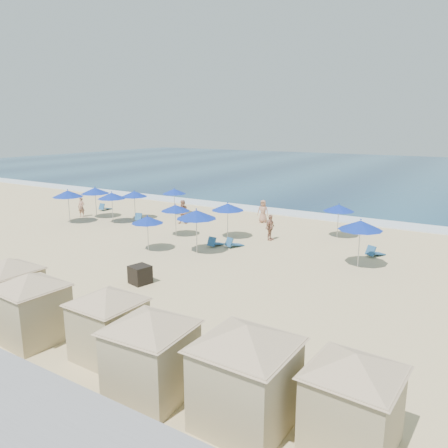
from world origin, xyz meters
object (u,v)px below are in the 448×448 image
Objects in this scene: umbrella_3 at (112,196)px; beachgoer_1 at (183,212)px; umbrella_10 at (360,225)px; umbrella_5 at (175,208)px; umbrella_8 at (196,214)px; beachgoer_3 at (263,211)px; umbrella_6 at (147,220)px; beachgoer_2 at (270,227)px; umbrella_2 at (134,194)px; umbrella_1 at (68,194)px; umbrella_0 at (95,191)px; umbrella_9 at (339,208)px; umbrella_7 at (228,207)px; cabana_2 at (31,298)px; cabana_3 at (108,314)px; cabana_5 at (246,362)px; trash_bin at (140,275)px; cabana_6 at (354,389)px; beachgoer_0 at (81,207)px; cabana_4 at (151,342)px; cabana_1 at (10,280)px; umbrella_4 at (174,191)px.

umbrella_3 is 5.56m from beachgoer_1.
umbrella_5 is at bearing 179.73° from umbrella_10.
umbrella_8 reaches higher than beachgoer_3.
umbrella_5 is 1.03× the size of umbrella_6.
umbrella_3 is 6.62m from umbrella_5.
beachgoer_2 is at bearing 158.88° from umbrella_10.
umbrella_2 is at bearing 76.97° from umbrella_3.
umbrella_1 is at bearing -177.07° from umbrella_10.
beachgoer_2 is at bearing 4.37° from umbrella_0.
umbrella_0 is 18.92m from umbrella_9.
umbrella_7 reaches higher than umbrella_2.
cabana_2 is 3.13m from cabana_3.
umbrella_6 is at bearing 143.44° from beachgoer_2.
cabana_5 reaches higher than umbrella_3.
beachgoer_3 reaches higher than trash_bin.
cabana_6 reaches higher than umbrella_6.
beachgoer_0 is at bearing 142.10° from cabana_3.
umbrella_9 is (18.46, 4.13, -0.19)m from umbrella_0.
umbrella_7 is 1.43× the size of beachgoer_2.
umbrella_2 is 10.91m from umbrella_8.
trash_bin is 0.51× the size of beachgoer_2.
umbrella_3 is at bearing -175.65° from umbrella_7.
trash_bin is 0.37× the size of umbrella_2.
cabana_2 is 19.98m from umbrella_9.
cabana_2 is 1.92× the size of umbrella_5.
umbrella_2 is (-21.89, 15.93, 0.52)m from cabana_6.
umbrella_3 reaches higher than umbrella_9.
umbrella_5 is (6.59, -0.61, -0.18)m from umbrella_3.
umbrella_3 is at bearing 32.43° from umbrella_1.
beachgoer_1 is (-15.12, 17.19, -0.78)m from cabana_5.
cabana_4 is 1.68× the size of umbrella_1.
cabana_1 reaches higher than umbrella_9.
umbrella_1 is 19.81m from umbrella_9.
cabana_4 reaches higher than umbrella_4.
beachgoer_2 is (14.97, 1.14, -1.35)m from umbrella_0.
umbrella_5 is 10.54m from beachgoer_0.
beachgoer_3 is (-7.50, 21.14, -0.70)m from cabana_4.
cabana_4 is at bearing -33.43° from umbrella_1.
umbrella_9 is (5.11, 13.39, 1.58)m from trash_bin.
umbrella_0 is 1.39× the size of beachgoer_1.
umbrella_4 is 1.03× the size of umbrella_6.
umbrella_10 is at bearing -3.54° from umbrella_0.
beachgoer_3 is at bearing 109.53° from cabana_4.
umbrella_6 is (-1.70, 9.70, 0.39)m from cabana_1.
umbrella_7 is (-10.05, 15.34, 0.41)m from cabana_5.
umbrella_8 is 5.60m from beachgoer_2.
umbrella_3 is 18.81m from umbrella_10.
umbrella_1 reaches higher than beachgoer_2.
umbrella_9 is 6.56m from beachgoer_3.
cabana_4 is at bearing -6.79° from cabana_1.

